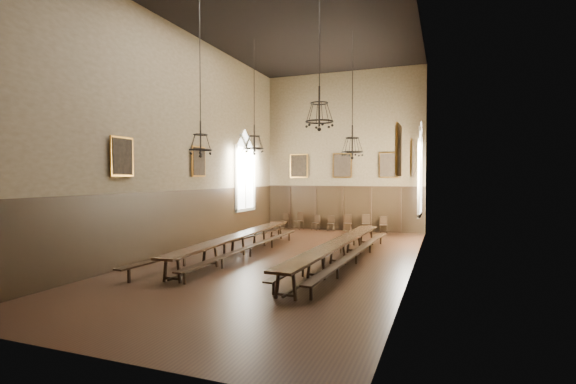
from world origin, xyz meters
The scene contains 33 objects.
floor centered at (0.00, 0.00, -0.01)m, with size 9.00×18.00×0.02m, color black.
ceiling centered at (0.00, 0.00, 9.01)m, with size 9.00×18.00×0.02m, color black.
wall_back centered at (0.00, 9.01, 4.50)m, with size 9.00×0.02×9.00m, color #7E6A4D.
wall_front centered at (0.00, -9.01, 4.50)m, with size 9.00×0.02×9.00m, color #7E6A4D.
wall_left centered at (-4.51, 0.00, 4.50)m, with size 0.02×18.00×9.00m, color #7E6A4D.
wall_right centered at (4.51, 0.00, 4.50)m, with size 0.02×18.00×9.00m, color #7E6A4D.
wainscot_panelling centered at (0.00, 0.00, 1.25)m, with size 9.00×18.00×2.50m, color black, non-canonical shape.
table_left centered at (-2.07, 0.15, 0.39)m, with size 1.25×10.10×0.79m.
table_right centered at (2.02, -0.23, 0.40)m, with size 1.12×10.17×0.79m.
bench_left_outer centered at (-2.63, 0.07, 0.31)m, with size 1.03×10.71×0.48m.
bench_left_inner centered at (-1.42, -0.09, 0.27)m, with size 0.37×9.40×0.42m.
bench_right_inner centered at (1.54, -0.25, 0.26)m, with size 0.64×9.22×0.41m.
bench_right_outer centered at (2.60, 0.06, 0.29)m, with size 0.69×10.15×0.46m.
chair_0 centered at (-3.39, 8.56, 0.28)m, with size 0.50×0.50×0.91m.
chair_1 centered at (-2.47, 8.50, 0.31)m, with size 0.57×0.57×1.02m.
chair_2 centered at (-1.44, 8.53, 0.26)m, with size 0.49×0.49×0.87m.
chair_3 centered at (-0.56, 8.52, 0.26)m, with size 0.42×0.42×0.86m.
chair_4 centered at (0.39, 8.59, 0.29)m, with size 0.47×0.47×0.94m.
chair_5 centered at (1.42, 8.57, 0.29)m, with size 0.50×0.50×0.97m.
chair_6 centered at (2.38, 8.56, 0.27)m, with size 0.46×0.46×0.91m.
chandelier_back_left centered at (-2.32, 2.20, 4.61)m, with size 0.83×0.83×4.87m.
chandelier_back_right centered at (1.86, 2.79, 4.40)m, with size 0.89×0.89×5.08m.
chandelier_front_left centered at (-2.15, -2.34, 4.33)m, with size 0.78×0.78×5.20m.
chandelier_front_right centered at (1.94, -2.29, 4.98)m, with size 0.85×0.85×4.46m.
portrait_back_0 centered at (-2.60, 8.88, 3.70)m, with size 1.10×0.12×1.40m.
portrait_back_1 centered at (0.00, 8.88, 3.70)m, with size 1.10×0.12×1.40m.
portrait_back_2 centered at (2.60, 8.88, 3.70)m, with size 1.10×0.12×1.40m.
portrait_left_0 centered at (-4.38, 1.00, 3.70)m, with size 0.12×1.00×1.30m.
portrait_left_1 centered at (-4.38, -3.50, 3.70)m, with size 0.12×1.00×1.30m.
portrait_right_0 centered at (4.38, 1.00, 3.70)m, with size 0.12×1.00×1.30m.
portrait_right_1 centered at (4.38, -3.50, 3.70)m, with size 0.12×1.00×1.30m.
window_right centered at (4.43, 5.50, 3.40)m, with size 0.20×2.20×4.60m, color white, non-canonical shape.
window_left centered at (-4.43, 5.50, 3.40)m, with size 0.20×2.20×4.60m, color white, non-canonical shape.
Camera 1 is at (5.49, -14.29, 3.02)m, focal length 26.00 mm.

